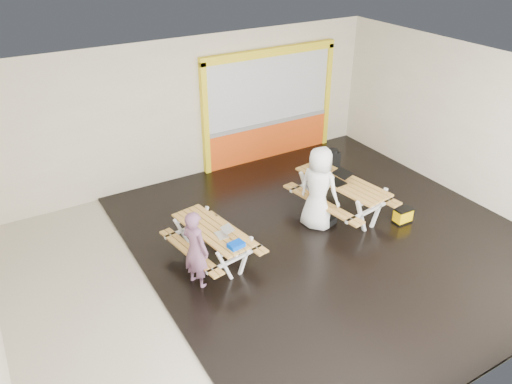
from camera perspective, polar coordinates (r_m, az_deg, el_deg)
room at (r=9.02m, az=2.91°, el=1.75°), size 10.02×8.02×3.52m
deck at (r=10.56m, az=8.39°, el=-4.99°), size 7.50×7.98×0.05m
kiosk at (r=13.27m, az=1.53°, el=9.59°), size 3.88×0.16×3.00m
picnic_table_left at (r=9.50m, az=-5.01°, el=-5.07°), size 1.53×2.02×0.74m
picnic_table_right at (r=11.02m, az=9.75°, el=0.36°), size 1.77×2.36×0.87m
person_left at (r=8.83m, az=-6.92°, el=-6.55°), size 0.53×0.65×1.53m
person_right at (r=10.43m, az=7.18°, el=0.35°), size 0.90×1.07×1.86m
laptop_left at (r=9.20m, az=-3.72°, el=-4.67°), size 0.32×0.30×0.13m
laptop_right at (r=10.85m, az=9.39°, el=1.52°), size 0.50×0.45×0.20m
blue_pouch at (r=8.87m, az=-2.28°, el=-6.07°), size 0.31×0.24×0.08m
toolbox at (r=11.24m, az=7.61°, el=2.82°), size 0.40×0.22×0.22m
backpack at (r=12.00m, az=8.75°, el=3.61°), size 0.34×0.23×0.55m
dark_case at (r=10.85m, az=8.07°, el=-3.31°), size 0.45×0.39×0.14m
fluke_bag at (r=11.22m, az=16.45°, el=-2.60°), size 0.40×0.26×0.34m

